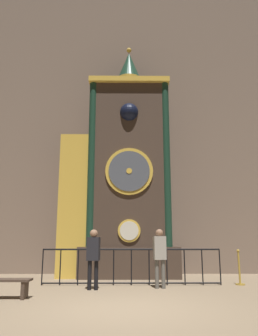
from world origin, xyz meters
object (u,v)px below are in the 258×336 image
object	(u,v)px
clock_tower	(121,177)
visitor_near	(93,253)
visitor_far	(160,252)
visitor_bench	(2,285)
stanchion_post	(240,273)

from	to	relation	value
clock_tower	visitor_near	distance (m)	4.03
visitor_far	visitor_bench	world-z (taller)	visitor_far
clock_tower	stanchion_post	xyz separation A→B (m)	(3.62, -1.99, -3.30)
visitor_near	stanchion_post	bearing A→B (deg)	21.31
clock_tower	visitor_near	size ratio (longest dim) A/B	5.67
visitor_far	visitor_bench	xyz separation A→B (m)	(-3.82, -1.54, -0.66)
clock_tower	visitor_near	world-z (taller)	clock_tower
visitor_far	stanchion_post	size ratio (longest dim) A/B	1.57
visitor_far	stanchion_post	world-z (taller)	visitor_far
stanchion_post	visitor_far	bearing A→B (deg)	-164.05
clock_tower	stanchion_post	world-z (taller)	clock_tower
clock_tower	stanchion_post	bearing A→B (deg)	-28.76
clock_tower	stanchion_post	distance (m)	5.29
visitor_far	stanchion_post	xyz separation A→B (m)	(2.46, 0.70, -0.64)
stanchion_post	visitor_near	bearing A→B (deg)	-167.56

